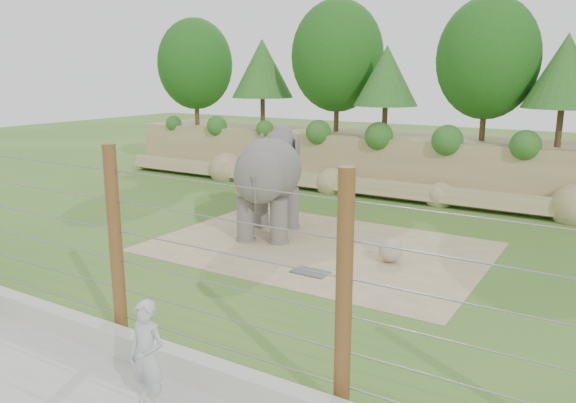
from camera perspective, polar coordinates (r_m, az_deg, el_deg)
The scene contains 10 objects.
ground at distance 15.42m, azimuth -3.93°, elevation -7.24°, with size 90.00×90.00×0.00m, color #3C6C27.
back_embankment at distance 25.69m, azimuth 13.93°, elevation 9.59°, with size 30.00×5.52×8.77m.
dirt_patch at distance 17.58m, azimuth 3.11°, elevation -4.62°, with size 10.00×7.00×0.02m, color #9D8466.
drain_grate at distance 15.35m, azimuth 2.28°, elevation -7.17°, with size 1.00×0.60×0.03m, color #262628.
elephant at distance 18.50m, azimuth -1.96°, elevation 1.69°, with size 1.80×4.20×3.40m, color #605A55, non-canonical shape.
stone_ball at distance 16.34m, azimuth 10.36°, elevation -4.92°, with size 0.68×0.68×0.68m, color gray.
retaining_wall at distance 11.95m, azimuth -18.36°, elevation -12.85°, with size 26.00×0.35×0.50m, color #A8A79C.
walkway at distance 11.06m, azimuth -26.52°, elevation -17.25°, with size 26.00×4.00×0.01m, color #A8A79C.
barrier_fence at distance 11.62m, azimuth -17.10°, elevation -4.23°, with size 20.26×0.26×4.00m.
zookeeper at distance 9.47m, azimuth -14.13°, elevation -15.04°, with size 0.68×0.44×1.86m, color #B5BBBF.
Camera 1 is at (8.46, -11.74, 5.33)m, focal length 35.00 mm.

